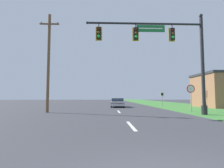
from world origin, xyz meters
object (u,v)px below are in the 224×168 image
Objects in this scene: stop_sign at (191,92)px; utility_pole_near at (49,61)px; car_ahead at (118,103)px; signal_mast at (171,51)px; route_sign_post at (162,96)px.

utility_pole_near is at bearing 179.56° from stop_sign.
stop_sign is (6.25, -8.37, 1.26)m from car_ahead.
car_ahead is at bearing 126.78° from stop_sign.
car_ahead is 0.48× the size of utility_pole_near.
signal_mast is 2.16× the size of car_ahead.
utility_pole_near reaches higher than signal_mast.
stop_sign reaches higher than route_sign_post.
car_ahead is 10.52m from stop_sign.
route_sign_post is at bearing 75.49° from signal_mast.
car_ahead is at bearing 50.00° from utility_pole_near.
signal_mast is at bearing -72.42° from car_ahead.
utility_pole_near is at bearing -147.24° from route_sign_post.
car_ahead is 6.47m from route_sign_post.
utility_pole_near reaches higher than car_ahead.
signal_mast is 10.76m from utility_pole_near.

